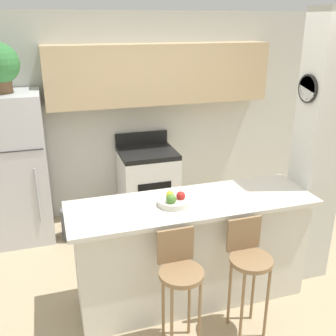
{
  "coord_description": "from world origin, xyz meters",
  "views": [
    {
      "loc": [
        -1.11,
        -2.84,
        2.44
      ],
      "look_at": [
        0.0,
        0.71,
        1.03
      ],
      "focal_mm": 42.0,
      "sensor_mm": 36.0,
      "label": 1
    }
  ],
  "objects": [
    {
      "name": "counter_bar",
      "position": [
        0.0,
        0.0,
        0.5
      ],
      "size": [
        2.14,
        0.67,
        0.99
      ],
      "color": "silver",
      "rests_on": "ground_plane"
    },
    {
      "name": "pillar_right",
      "position": [
        1.25,
        0.05,
        1.28
      ],
      "size": [
        0.38,
        0.32,
        2.55
      ],
      "color": "silver",
      "rests_on": "ground_plane"
    },
    {
      "name": "fruit_bowl",
      "position": [
        -0.18,
        -0.02,
        1.02
      ],
      "size": [
        0.27,
        0.27,
        0.12
      ],
      "color": "silver",
      "rests_on": "counter_bar"
    },
    {
      "name": "ground_plane",
      "position": [
        0.0,
        0.0,
        0.0
      ],
      "size": [
        14.0,
        14.0,
        0.0
      ],
      "primitive_type": "plane",
      "color": "tan"
    },
    {
      "name": "stove_range",
      "position": [
        0.04,
        1.69,
        0.46
      ],
      "size": [
        0.69,
        0.65,
        1.07
      ],
      "color": "white",
      "rests_on": "ground_plane"
    },
    {
      "name": "bar_stool_left",
      "position": [
        -0.29,
        -0.5,
        0.65
      ],
      "size": [
        0.34,
        0.34,
        0.98
      ],
      "color": "olive",
      "rests_on": "ground_plane"
    },
    {
      "name": "wall_back",
      "position": [
        0.11,
        1.98,
        1.51
      ],
      "size": [
        5.6,
        0.38,
        2.55
      ],
      "color": "silver",
      "rests_on": "ground_plane"
    },
    {
      "name": "refrigerator",
      "position": [
        -1.54,
        1.66,
        0.86
      ],
      "size": [
        0.74,
        0.71,
        1.71
      ],
      "color": "silver",
      "rests_on": "ground_plane"
    },
    {
      "name": "trash_bin",
      "position": [
        -0.95,
        1.42,
        0.19
      ],
      "size": [
        0.28,
        0.28,
        0.38
      ],
      "color": "#59595B",
      "rests_on": "ground_plane"
    },
    {
      "name": "bar_stool_right",
      "position": [
        0.29,
        -0.5,
        0.65
      ],
      "size": [
        0.34,
        0.34,
        0.98
      ],
      "color": "olive",
      "rests_on": "ground_plane"
    }
  ]
}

